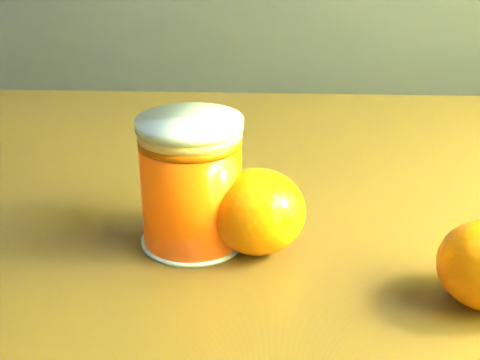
# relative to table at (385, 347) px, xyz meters

# --- Properties ---
(table) EXTENTS (1.12, 0.81, 0.80)m
(table) POSITION_rel_table_xyz_m (0.00, 0.00, 0.00)
(table) COLOR brown
(table) RESTS_ON ground
(juice_glass) EXTENTS (0.08, 0.08, 0.09)m
(juice_glass) POSITION_rel_table_xyz_m (-0.15, -0.02, 0.15)
(juice_glass) COLOR #FF4F05
(juice_glass) RESTS_ON table
(orange_front) EXTENTS (0.07, 0.07, 0.06)m
(orange_front) POSITION_rel_table_xyz_m (-0.10, -0.03, 0.13)
(orange_front) COLOR orange
(orange_front) RESTS_ON table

